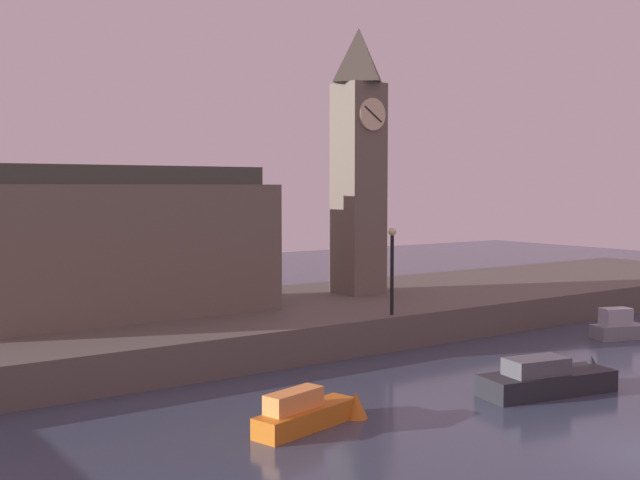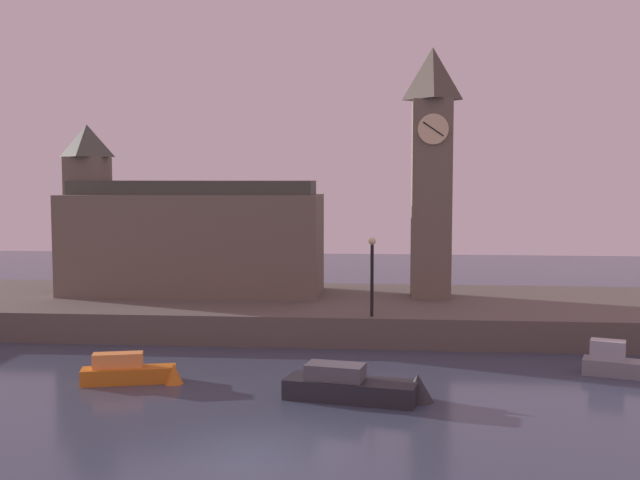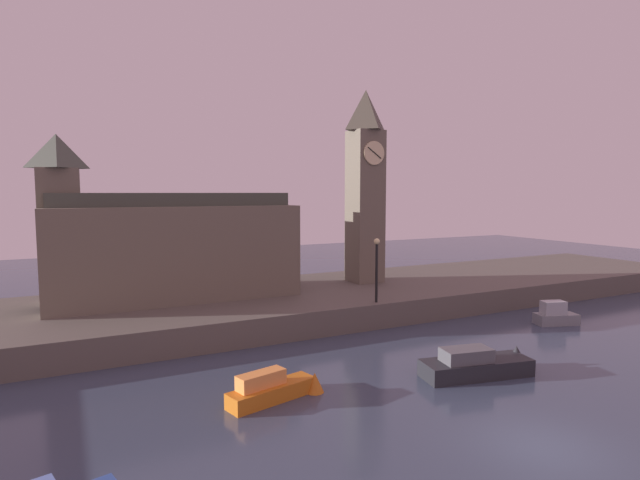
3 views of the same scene
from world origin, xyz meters
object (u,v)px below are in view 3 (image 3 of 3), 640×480
object	(u,v)px
clock_tower	(365,184)
boat_patrol_orange	(278,388)
streetlamp	(377,262)
boat_cruiser_grey	(558,316)
boat_barge_dark	(485,364)
parliament_hall	(165,246)

from	to	relation	value
clock_tower	boat_patrol_orange	size ratio (longest dim) A/B	3.24
streetlamp	boat_patrol_orange	distance (m)	12.31
streetlamp	boat_patrol_orange	size ratio (longest dim) A/B	0.90
boat_cruiser_grey	boat_patrol_orange	size ratio (longest dim) A/B	0.76
clock_tower	boat_patrol_orange	xyz separation A→B (m)	(-12.40, -13.73, -8.19)
clock_tower	boat_cruiser_grey	distance (m)	15.33
streetlamp	boat_patrol_orange	bearing A→B (deg)	-141.68
clock_tower	streetlamp	world-z (taller)	clock_tower
clock_tower	boat_barge_dark	distance (m)	17.62
streetlamp	parliament_hall	bearing A→B (deg)	148.43
boat_cruiser_grey	boat_barge_dark	xyz separation A→B (m)	(-10.32, -4.43, -0.05)
boat_cruiser_grey	boat_patrol_orange	distance (m)	19.76
clock_tower	parliament_hall	bearing A→B (deg)	178.66
streetlamp	boat_patrol_orange	world-z (taller)	streetlamp
clock_tower	parliament_hall	world-z (taller)	clock_tower
clock_tower	streetlamp	xyz separation A→B (m)	(-3.13, -6.41, -4.74)
boat_barge_dark	streetlamp	bearing A→B (deg)	89.80
boat_patrol_orange	boat_barge_dark	size ratio (longest dim) A/B	0.73
parliament_hall	boat_cruiser_grey	distance (m)	24.39
streetlamp	clock_tower	bearing A→B (deg)	63.94
boat_cruiser_grey	boat_barge_dark	distance (m)	11.23
boat_patrol_orange	parliament_hall	bearing A→B (deg)	96.89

